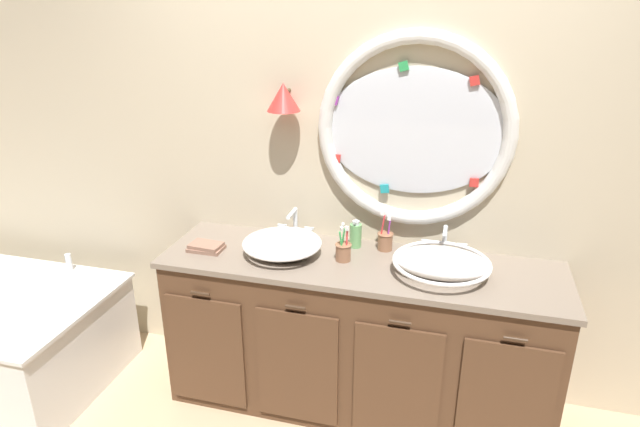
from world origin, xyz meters
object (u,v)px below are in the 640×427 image
(sink_basin_left, at_px, (282,244))
(soap_dispenser, at_px, (356,235))
(sink_basin_right, at_px, (441,263))
(folded_hand_towel, at_px, (206,247))
(toothbrush_holder_right, at_px, (385,240))
(toothbrush_holder_left, at_px, (343,251))

(sink_basin_left, bearing_deg, soap_dispenser, 30.11)
(sink_basin_right, relative_size, folded_hand_towel, 2.63)
(toothbrush_holder_right, bearing_deg, soap_dispenser, -178.31)
(sink_basin_left, relative_size, toothbrush_holder_left, 2.05)
(sink_basin_left, relative_size, soap_dispenser, 2.58)
(toothbrush_holder_left, relative_size, toothbrush_holder_right, 0.91)
(sink_basin_right, height_order, folded_hand_towel, sink_basin_right)
(toothbrush_holder_left, xyz_separation_m, folded_hand_towel, (-0.72, -0.07, -0.04))
(sink_basin_right, xyz_separation_m, toothbrush_holder_right, (-0.30, 0.20, -0.01))
(sink_basin_right, bearing_deg, soap_dispenser, 156.55)
(toothbrush_holder_right, bearing_deg, toothbrush_holder_left, -135.72)
(toothbrush_holder_left, distance_m, soap_dispenser, 0.18)
(toothbrush_holder_right, relative_size, folded_hand_towel, 1.22)
(folded_hand_towel, bearing_deg, sink_basin_left, 6.87)
(soap_dispenser, height_order, folded_hand_towel, soap_dispenser)
(folded_hand_towel, bearing_deg, toothbrush_holder_left, 5.76)
(sink_basin_right, height_order, toothbrush_holder_right, toothbrush_holder_right)
(sink_basin_right, relative_size, toothbrush_holder_right, 2.16)
(sink_basin_right, bearing_deg, sink_basin_left, 180.00)
(sink_basin_right, bearing_deg, folded_hand_towel, -177.68)
(soap_dispenser, bearing_deg, folded_hand_towel, -161.69)
(sink_basin_left, height_order, sink_basin_right, sink_basin_left)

